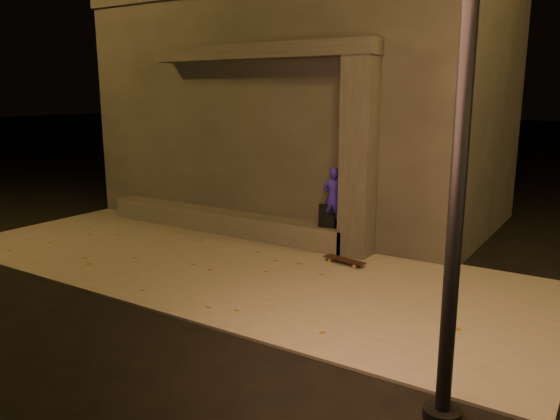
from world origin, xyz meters
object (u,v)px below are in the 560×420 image
Objects in this scene: column at (359,159)px; skateboarder at (333,198)px; skateboard at (344,260)px; backpack at (328,219)px.

skateboarder is at bearing 180.00° from column.
backpack is at bearing 146.36° from skateboard.
column is 1.85m from skateboard.
skateboard is (0.58, -0.65, -0.96)m from skateboarder.
column is at bearing -7.68° from backpack.
skateboarder is at bearing 141.79° from skateboard.
column is at bearing 170.02° from skateboarder.
column is 7.89× the size of backpack.
column is 3.11× the size of skateboarder.
skateboard is at bearing -51.53° from backpack.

